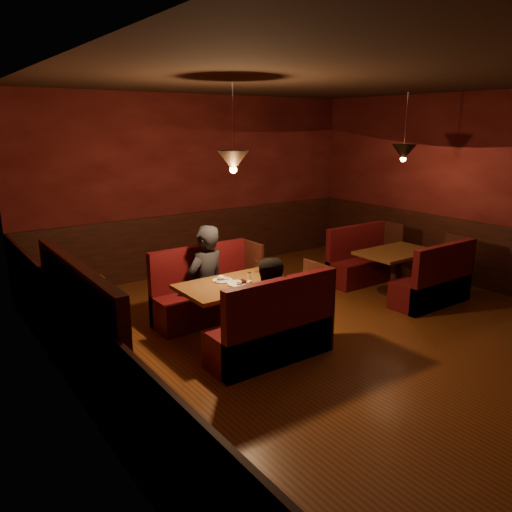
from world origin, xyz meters
TOP-DOWN VIEW (x-y plane):
  - room at (-0.28, 0.05)m, footprint 6.02×7.02m
  - main_table at (-1.08, 0.73)m, footprint 1.26×0.77m
  - main_bench_far at (-1.06, 1.45)m, footprint 1.39×0.50m
  - main_bench_near at (-1.06, 0.01)m, footprint 1.39×0.50m
  - second_table at (1.74, 0.74)m, footprint 1.13×0.72m
  - second_bench_far at (1.76, 1.41)m, footprint 1.25×0.47m
  - second_bench_near at (1.76, 0.06)m, footprint 1.25×0.47m
  - diner_a at (-1.12, 1.33)m, footprint 0.66×0.52m
  - diner_b at (-0.99, 0.11)m, footprint 0.78×0.65m

SIDE VIEW (x-z plane):
  - second_bench_far at x=1.76m, z-range -0.16..0.73m
  - second_bench_near at x=1.76m, z-range -0.16..0.73m
  - main_bench_far at x=-1.06m, z-range -0.17..0.77m
  - main_bench_near at x=-1.06m, z-range -0.17..0.77m
  - second_table at x=1.74m, z-range 0.15..0.79m
  - main_table at x=-1.08m, z-range 0.08..0.96m
  - diner_b at x=-0.99m, z-range 0.00..1.44m
  - diner_a at x=-1.12m, z-range 0.00..1.60m
  - room at x=-0.28m, z-range -0.41..2.51m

